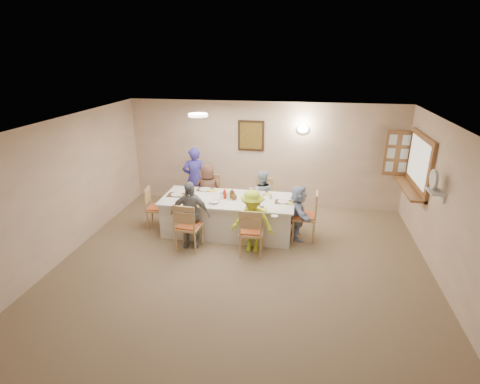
% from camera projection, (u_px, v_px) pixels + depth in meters
% --- Properties ---
extents(ground, '(7.00, 7.00, 0.00)m').
position_uv_depth(ground, '(237.00, 281.00, 6.18)').
color(ground, '#7B6850').
extents(room_walls, '(7.00, 7.00, 7.00)m').
position_uv_depth(room_walls, '(237.00, 196.00, 5.64)').
color(room_walls, '#C0A88E').
rests_on(room_walls, ground).
extents(wall_picture, '(0.62, 0.05, 0.72)m').
position_uv_depth(wall_picture, '(251.00, 136.00, 8.82)').
color(wall_picture, black).
rests_on(wall_picture, room_walls).
extents(wall_sconce, '(0.26, 0.09, 0.18)m').
position_uv_depth(wall_sconce, '(303.00, 129.00, 8.53)').
color(wall_sconce, white).
rests_on(wall_sconce, room_walls).
extents(ceiling_light, '(0.36, 0.36, 0.05)m').
position_uv_depth(ceiling_light, '(198.00, 115.00, 6.85)').
color(ceiling_light, white).
rests_on(ceiling_light, room_walls).
extents(serving_hatch, '(0.06, 1.50, 1.15)m').
position_uv_depth(serving_hatch, '(420.00, 164.00, 7.34)').
color(serving_hatch, '#986337').
rests_on(serving_hatch, room_walls).
extents(hatch_sill, '(0.30, 1.50, 0.05)m').
position_uv_depth(hatch_sill, '(409.00, 188.00, 7.54)').
color(hatch_sill, '#986337').
rests_on(hatch_sill, room_walls).
extents(shutter_door, '(0.55, 0.04, 1.00)m').
position_uv_depth(shutter_door, '(397.00, 153.00, 8.08)').
color(shutter_door, '#986337').
rests_on(shutter_door, room_walls).
extents(fan_shelf, '(0.22, 0.36, 0.03)m').
position_uv_depth(fan_shelf, '(436.00, 192.00, 6.14)').
color(fan_shelf, white).
rests_on(fan_shelf, room_walls).
extents(desk_fan, '(0.30, 0.30, 0.28)m').
position_uv_depth(desk_fan, '(435.00, 183.00, 6.10)').
color(desk_fan, '#A5A5A8').
rests_on(desk_fan, fan_shelf).
extents(dining_table, '(2.70, 1.14, 0.76)m').
position_uv_depth(dining_table, '(228.00, 216.00, 7.74)').
color(dining_table, white).
rests_on(dining_table, ground).
extents(chair_back_left, '(0.50, 0.50, 0.94)m').
position_uv_depth(chair_back_left, '(210.00, 196.00, 8.54)').
color(chair_back_left, tan).
rests_on(chair_back_left, ground).
extents(chair_back_right, '(0.50, 0.50, 0.92)m').
position_uv_depth(chair_back_right, '(262.00, 200.00, 8.35)').
color(chair_back_right, tan).
rests_on(chair_back_right, ground).
extents(chair_front_left, '(0.50, 0.50, 0.97)m').
position_uv_depth(chair_front_left, '(189.00, 225.00, 7.06)').
color(chair_front_left, tan).
rests_on(chair_front_left, ground).
extents(chair_front_right, '(0.47, 0.47, 0.95)m').
position_uv_depth(chair_front_right, '(251.00, 231.00, 6.87)').
color(chair_front_right, tan).
rests_on(chair_front_right, ground).
extents(chair_left_end, '(0.47, 0.47, 0.89)m').
position_uv_depth(chair_left_end, '(157.00, 208.00, 7.97)').
color(chair_left_end, tan).
rests_on(chair_left_end, ground).
extents(chair_right_end, '(0.50, 0.50, 1.01)m').
position_uv_depth(chair_right_end, '(304.00, 215.00, 7.44)').
color(chair_right_end, tan).
rests_on(chair_right_end, ground).
extents(diner_back_left, '(0.71, 0.54, 1.27)m').
position_uv_depth(diner_back_left, '(208.00, 191.00, 8.37)').
color(diner_back_left, brown).
rests_on(diner_back_left, ground).
extents(diner_back_right, '(0.62, 0.51, 1.18)m').
position_uv_depth(diner_back_right, '(261.00, 196.00, 8.19)').
color(diner_back_right, '#A7B9C9').
rests_on(diner_back_right, ground).
extents(diner_front_left, '(0.79, 0.37, 1.32)m').
position_uv_depth(diner_front_left, '(190.00, 214.00, 7.11)').
color(diner_front_left, gray).
rests_on(diner_front_left, ground).
extents(diner_front_right, '(0.86, 0.58, 1.22)m').
position_uv_depth(diner_front_right, '(252.00, 221.00, 6.93)').
color(diner_front_right, '#CAEA2C').
rests_on(diner_front_right, ground).
extents(diner_right_end, '(1.17, 0.75, 1.12)m').
position_uv_depth(diner_right_end, '(298.00, 212.00, 7.44)').
color(diner_right_end, '#AAB8DD').
rests_on(diner_right_end, ground).
extents(caregiver, '(0.80, 0.74, 1.50)m').
position_uv_depth(caregiver, '(194.00, 178.00, 8.84)').
color(caregiver, '#3F37B0').
rests_on(caregiver, ground).
extents(placemat_fl, '(0.38, 0.28, 0.01)m').
position_uv_depth(placemat_fl, '(194.00, 204.00, 7.31)').
color(placemat_fl, '#472B19').
rests_on(placemat_fl, dining_table).
extents(plate_fl, '(0.23, 0.23, 0.01)m').
position_uv_depth(plate_fl, '(194.00, 204.00, 7.31)').
color(plate_fl, white).
rests_on(plate_fl, dining_table).
extents(napkin_fl, '(0.14, 0.14, 0.01)m').
position_uv_depth(napkin_fl, '(202.00, 205.00, 7.24)').
color(napkin_fl, yellow).
rests_on(napkin_fl, dining_table).
extents(placemat_fr, '(0.35, 0.26, 0.01)m').
position_uv_depth(placemat_fr, '(254.00, 208.00, 7.12)').
color(placemat_fr, '#472B19').
rests_on(placemat_fr, dining_table).
extents(plate_fr, '(0.22, 0.22, 0.01)m').
position_uv_depth(plate_fr, '(254.00, 208.00, 7.12)').
color(plate_fr, white).
rests_on(plate_fr, dining_table).
extents(napkin_fr, '(0.14, 0.14, 0.01)m').
position_uv_depth(napkin_fr, '(264.00, 210.00, 7.04)').
color(napkin_fr, yellow).
rests_on(napkin_fr, dining_table).
extents(placemat_bl, '(0.34, 0.25, 0.01)m').
position_uv_depth(placemat_bl, '(205.00, 190.00, 8.09)').
color(placemat_bl, '#472B19').
rests_on(placemat_bl, dining_table).
extents(plate_bl, '(0.25, 0.25, 0.02)m').
position_uv_depth(plate_bl, '(205.00, 189.00, 8.08)').
color(plate_bl, white).
rests_on(plate_bl, dining_table).
extents(napkin_bl, '(0.14, 0.14, 0.01)m').
position_uv_depth(napkin_bl, '(212.00, 191.00, 8.01)').
color(napkin_bl, yellow).
rests_on(napkin_bl, dining_table).
extents(placemat_br, '(0.33, 0.24, 0.01)m').
position_uv_depth(placemat_br, '(260.00, 193.00, 7.89)').
color(placemat_br, '#472B19').
rests_on(placemat_br, dining_table).
extents(plate_br, '(0.24, 0.24, 0.02)m').
position_uv_depth(plate_br, '(260.00, 193.00, 7.89)').
color(plate_br, white).
rests_on(plate_br, dining_table).
extents(napkin_br, '(0.13, 0.13, 0.01)m').
position_uv_depth(napkin_br, '(268.00, 194.00, 7.82)').
color(napkin_br, yellow).
rests_on(napkin_br, dining_table).
extents(placemat_le, '(0.37, 0.27, 0.01)m').
position_uv_depth(placemat_le, '(176.00, 195.00, 7.78)').
color(placemat_le, '#472B19').
rests_on(placemat_le, dining_table).
extents(plate_le, '(0.23, 0.23, 0.01)m').
position_uv_depth(plate_le, '(176.00, 195.00, 7.78)').
color(plate_le, white).
rests_on(plate_le, dining_table).
extents(napkin_le, '(0.14, 0.14, 0.01)m').
position_uv_depth(napkin_le, '(184.00, 196.00, 7.70)').
color(napkin_le, yellow).
rests_on(napkin_le, dining_table).
extents(placemat_re, '(0.33, 0.24, 0.01)m').
position_uv_depth(placemat_re, '(283.00, 202.00, 7.42)').
color(placemat_re, '#472B19').
rests_on(placemat_re, dining_table).
extents(plate_re, '(0.23, 0.23, 0.01)m').
position_uv_depth(plate_re, '(283.00, 201.00, 7.42)').
color(plate_re, white).
rests_on(plate_re, dining_table).
extents(napkin_re, '(0.14, 0.14, 0.01)m').
position_uv_depth(napkin_re, '(292.00, 203.00, 7.34)').
color(napkin_re, yellow).
rests_on(napkin_re, dining_table).
extents(teacup_a, '(0.12, 0.12, 0.09)m').
position_uv_depth(teacup_a, '(185.00, 200.00, 7.41)').
color(teacup_a, white).
rests_on(teacup_a, dining_table).
extents(teacup_b, '(0.13, 0.13, 0.08)m').
position_uv_depth(teacup_b, '(251.00, 190.00, 7.97)').
color(teacup_b, white).
rests_on(teacup_b, dining_table).
extents(bowl_a, '(0.23, 0.23, 0.05)m').
position_uv_depth(bowl_a, '(214.00, 202.00, 7.37)').
color(bowl_a, white).
rests_on(bowl_a, dining_table).
extents(bowl_b, '(0.20, 0.20, 0.06)m').
position_uv_depth(bowl_b, '(247.00, 195.00, 7.73)').
color(bowl_b, white).
rests_on(bowl_b, dining_table).
extents(condiment_ketchup, '(0.12, 0.12, 0.22)m').
position_uv_depth(condiment_ketchup, '(225.00, 193.00, 7.57)').
color(condiment_ketchup, '#B6280F').
rests_on(condiment_ketchup, dining_table).
extents(condiment_brown, '(0.15, 0.15, 0.20)m').
position_uv_depth(condiment_brown, '(232.00, 193.00, 7.62)').
color(condiment_brown, brown).
rests_on(condiment_brown, dining_table).
extents(condiment_malt, '(0.15, 0.15, 0.16)m').
position_uv_depth(condiment_malt, '(234.00, 196.00, 7.53)').
color(condiment_malt, brown).
rests_on(condiment_malt, dining_table).
extents(drinking_glass, '(0.07, 0.07, 0.11)m').
position_uv_depth(drinking_glass, '(221.00, 195.00, 7.66)').
color(drinking_glass, silver).
rests_on(drinking_glass, dining_table).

